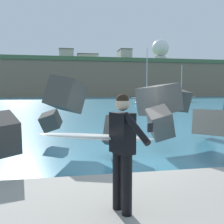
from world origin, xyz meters
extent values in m
plane|color=teal|center=(0.00, 0.00, 0.00)|extent=(400.00, 400.00, 0.00)
cube|color=#605B56|center=(1.36, 1.67, 1.74)|extent=(1.71, 1.54, 1.22)
cube|color=#4C4944|center=(-1.97, 1.89, 1.90)|extent=(1.61, 1.59, 1.41)
cube|color=#4C4944|center=(2.17, 2.33, 1.72)|extent=(1.37, 1.26, 1.07)
cube|color=#4C4944|center=(-2.57, 2.96, 0.89)|extent=(0.92, 0.94, 0.94)
cube|color=#4C4944|center=(-0.49, 0.46, 0.81)|extent=(0.96, 1.12, 1.07)
cube|color=#605B56|center=(1.01, 0.61, 1.02)|extent=(0.91, 1.10, 1.24)
cube|color=#605B56|center=(4.03, 2.95, 0.65)|extent=(0.85, 0.92, 0.97)
cube|color=slate|center=(2.19, -0.63, 1.15)|extent=(1.47, 1.45, 0.83)
cylinder|color=black|center=(-1.15, -3.66, 0.69)|extent=(0.15, 0.15, 0.90)
cylinder|color=black|center=(-1.25, -3.44, 0.69)|extent=(0.15, 0.15, 0.90)
cube|color=black|center=(-1.20, -3.55, 1.44)|extent=(0.35, 0.44, 0.60)
sphere|color=#DBB28E|center=(-1.20, -3.55, 1.87)|extent=(0.21, 0.21, 0.21)
sphere|color=black|center=(-1.20, -3.55, 1.92)|extent=(0.19, 0.19, 0.19)
cylinder|color=black|center=(-1.09, -3.92, 1.56)|extent=(0.29, 0.52, 0.41)
cylinder|color=black|center=(-1.30, -3.32, 1.40)|extent=(0.09, 0.09, 0.56)
ellipsoid|color=white|center=(-1.42, -3.29, 1.34)|extent=(2.06, 1.17, 0.37)
cube|color=black|center=(-0.55, -2.91, 1.41)|extent=(0.12, 0.07, 0.16)
ellipsoid|color=white|center=(9.53, 28.65, 0.46)|extent=(3.31, 5.81, 0.93)
cube|color=#ACACAC|center=(9.53, 28.65, 0.89)|extent=(3.04, 5.34, 0.10)
cylinder|color=silver|center=(9.65, 28.25, 4.51)|extent=(0.12, 0.12, 7.17)
cylinder|color=silver|center=(9.65, 28.25, 1.83)|extent=(1.06, 3.20, 0.08)
ellipsoid|color=maroon|center=(-3.33, 32.41, 0.37)|extent=(2.60, 4.91, 0.74)
cube|color=maroon|center=(-3.33, 32.41, 0.70)|extent=(2.39, 4.51, 0.10)
cube|color=silver|center=(-3.27, 32.07, 1.20)|extent=(1.32, 1.57, 0.90)
cube|color=#334C5B|center=(-3.27, 32.07, 1.71)|extent=(1.19, 1.41, 0.12)
ellipsoid|color=beige|center=(18.47, 34.99, 0.45)|extent=(2.93, 5.15, 0.90)
cube|color=#9C9991|center=(18.47, 34.99, 0.86)|extent=(2.69, 4.74, 0.10)
cylinder|color=silver|center=(18.41, 35.35, 3.69)|extent=(0.12, 0.12, 5.59)
cylinder|color=silver|center=(18.41, 35.35, 1.80)|extent=(0.56, 2.89, 0.08)
ellipsoid|color=maroon|center=(14.45, 43.04, 0.36)|extent=(4.27, 4.67, 0.71)
cube|color=maroon|center=(14.45, 43.04, 0.67)|extent=(3.93, 4.29, 0.10)
cube|color=silver|center=(14.66, 43.31, 1.38)|extent=(1.70, 1.74, 1.33)
cube|color=#334C5B|center=(14.66, 43.31, 2.10)|extent=(1.53, 1.57, 0.12)
cube|color=#847056|center=(17.42, 87.11, 5.48)|extent=(104.82, 32.04, 10.97)
cube|color=#4C6B42|center=(17.42, 87.11, 11.57)|extent=(106.92, 32.68, 1.20)
cylinder|color=silver|center=(34.51, 87.63, 13.52)|extent=(4.53, 4.53, 2.70)
sphere|color=white|center=(34.51, 87.63, 18.12)|extent=(6.50, 6.50, 6.50)
cube|color=#B2ADA3|center=(19.61, 84.19, 14.25)|extent=(4.11, 6.42, 4.17)
cube|color=#66564C|center=(19.61, 84.19, 16.49)|extent=(4.32, 6.74, 0.30)
cube|color=beige|center=(7.36, 96.28, 14.14)|extent=(7.99, 4.76, 3.95)
cube|color=#66564C|center=(7.36, 96.28, 16.26)|extent=(8.39, 5.00, 0.30)
cube|color=#B2ADA3|center=(-1.02, 95.52, 14.84)|extent=(5.35, 7.34, 5.35)
cube|color=#66564C|center=(-1.02, 95.52, 17.67)|extent=(5.61, 7.71, 0.30)
camera|label=1|loc=(-2.03, -7.18, 2.07)|focal=41.05mm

